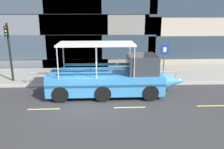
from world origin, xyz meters
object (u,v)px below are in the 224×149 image
duck_tour_boat (114,78)px  traffic_light_pole (9,47)px  pedestrian_near_bow (144,66)px  parking_sign (164,56)px

duck_tour_boat → traffic_light_pole: bearing=159.1°
pedestrian_near_bow → parking_sign: bearing=-15.2°
traffic_light_pole → parking_sign: bearing=-0.2°
parking_sign → duck_tour_boat: bearing=-144.8°
traffic_light_pole → parking_sign: (11.51, -0.04, -0.76)m
parking_sign → pedestrian_near_bow: (-1.48, 0.40, -0.85)m
traffic_light_pole → duck_tour_boat: size_ratio=0.48×
traffic_light_pole → pedestrian_near_bow: bearing=2.1°
duck_tour_boat → parking_sign: bearing=35.2°
parking_sign → pedestrian_near_bow: 1.76m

